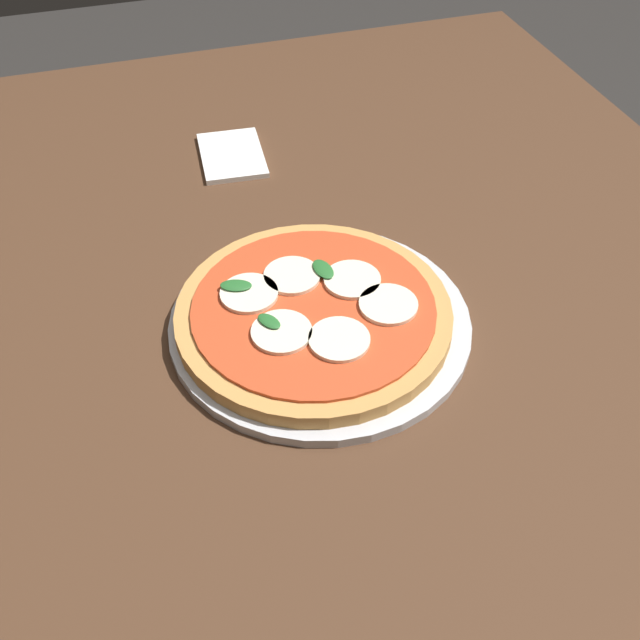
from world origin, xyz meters
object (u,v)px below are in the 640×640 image
Objects in this scene: dining_table at (350,382)px; pizza at (314,313)px; serving_tray at (320,323)px; napkin at (232,155)px.

pizza is (-0.03, -0.04, 0.10)m from dining_table.
serving_tray is 2.63× the size of napkin.
serving_tray reaches higher than napkin.
pizza is at bearing -123.82° from dining_table.
dining_table is at bearing 56.18° from pizza.
serving_tray is at bearing -129.80° from dining_table.
napkin is (-0.38, -0.02, -0.00)m from serving_tray.
serving_tray is at bearing 2.88° from napkin.
dining_table is 0.11m from pizza.
pizza is 0.38m from napkin.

